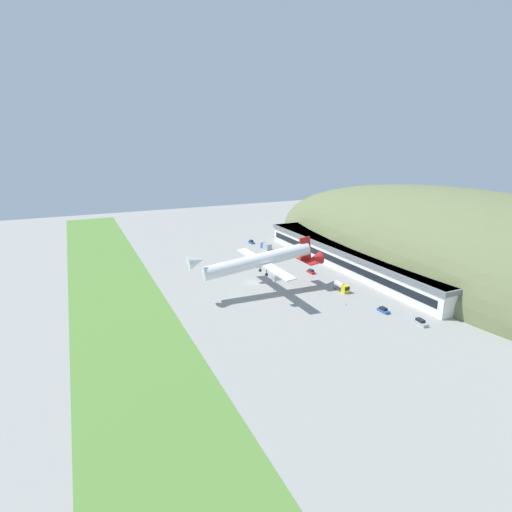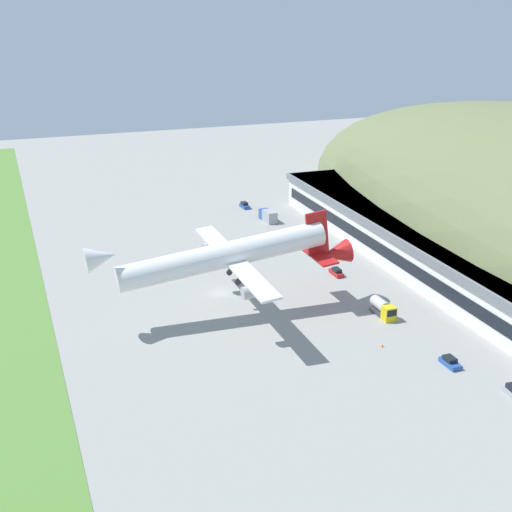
{
  "view_description": "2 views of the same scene",
  "coord_description": "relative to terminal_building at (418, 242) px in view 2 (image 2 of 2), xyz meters",
  "views": [
    {
      "loc": [
        129.1,
        -57.93,
        51.29
      ],
      "look_at": [
        7.9,
        -1.92,
        12.87
      ],
      "focal_mm": 28.0,
      "sensor_mm": 36.0,
      "label": 1
    },
    {
      "loc": [
        127.05,
        -38.29,
        56.9
      ],
      "look_at": [
        12.34,
        3.45,
        11.79
      ],
      "focal_mm": 50.0,
      "sensor_mm": 36.0,
      "label": 2
    }
  ],
  "objects": [
    {
      "name": "ground_plane",
      "position": [
        0.61,
        -46.32,
        -5.14
      ],
      "size": [
        365.01,
        365.01,
        0.0
      ],
      "primitive_type": "plane",
      "color": "gray"
    },
    {
      "name": "service_car_3",
      "position": [
        -54.98,
        -21.58,
        -4.44
      ],
      "size": [
        4.05,
        2.0,
        1.68
      ],
      "color": "#264C99",
      "rests_on": "ground_plane"
    },
    {
      "name": "box_truck",
      "position": [
        21.52,
        -20.69,
        -3.66
      ],
      "size": [
        6.57,
        2.32,
        3.05
      ],
      "color": "gold",
      "rests_on": "ground_plane"
    },
    {
      "name": "cargo_airplane",
      "position": [
        10.96,
        -47.48,
        6.58
      ],
      "size": [
        39.61,
        50.69,
        11.74
      ],
      "color": "white"
    },
    {
      "name": "fuel_truck",
      "position": [
        -41.2,
        -19.73,
        -3.69
      ],
      "size": [
        6.94,
        2.96,
        3.0
      ],
      "color": "#264C99",
      "rests_on": "ground_plane"
    },
    {
      "name": "service_car_0",
      "position": [
        42.13,
        -19.89,
        -4.53
      ],
      "size": [
        4.09,
        1.87,
        1.47
      ],
      "color": "#264C99",
      "rests_on": "ground_plane"
    },
    {
      "name": "service_car_2",
      "position": [
        -0.01,
        -19.76,
        -4.49
      ],
      "size": [
        4.25,
        1.65,
        1.59
      ],
      "color": "#B21E1E",
      "rests_on": "ground_plane"
    },
    {
      "name": "traffic_cone_0",
      "position": [
        32.62,
        -26.97,
        -4.86
      ],
      "size": [
        0.52,
        0.52,
        0.58
      ],
      "color": "orange",
      "rests_on": "ground_plane"
    },
    {
      "name": "terminal_building",
      "position": [
        0.0,
        0.0,
        0.0
      ],
      "size": [
        109.62,
        18.03,
        9.07
      ],
      "color": "white",
      "rests_on": "ground_plane"
    }
  ]
}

